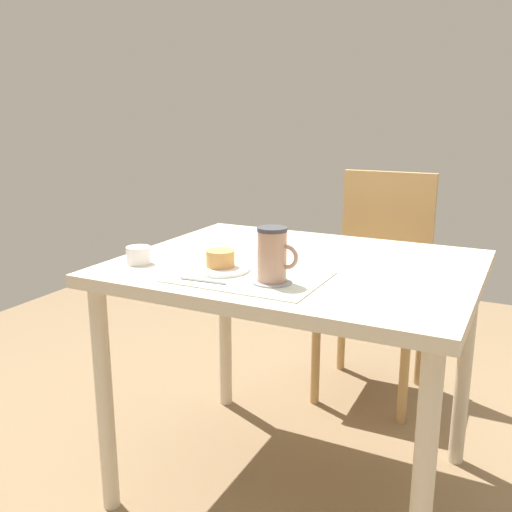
% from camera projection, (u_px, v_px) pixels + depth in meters
% --- Properties ---
extents(ground_plane, '(4.40, 4.40, 0.02)m').
position_uv_depth(ground_plane, '(294.00, 484.00, 1.85)').
color(ground_plane, '#846B4C').
extents(dining_table, '(1.01, 0.82, 0.74)m').
position_uv_depth(dining_table, '(297.00, 291.00, 1.69)').
color(dining_table, beige).
rests_on(dining_table, ground_plane).
extents(wooden_chair, '(0.43, 0.43, 0.92)m').
position_uv_depth(wooden_chair, '(378.00, 277.00, 2.38)').
color(wooden_chair, tan).
rests_on(wooden_chair, ground_plane).
extents(placemat, '(0.39, 0.28, 0.00)m').
position_uv_depth(placemat, '(249.00, 277.00, 1.51)').
color(placemat, silver).
rests_on(placemat, dining_table).
extents(pastry_plate, '(0.16, 0.16, 0.01)m').
position_uv_depth(pastry_plate, '(221.00, 269.00, 1.56)').
color(pastry_plate, white).
rests_on(pastry_plate, placemat).
extents(pastry, '(0.08, 0.08, 0.05)m').
position_uv_depth(pastry, '(220.00, 258.00, 1.55)').
color(pastry, tan).
rests_on(pastry, pastry_plate).
extents(coffee_coaster, '(0.10, 0.10, 0.00)m').
position_uv_depth(coffee_coaster, '(272.00, 282.00, 1.45)').
color(coffee_coaster, '#99999E').
rests_on(coffee_coaster, placemat).
extents(coffee_mug, '(0.11, 0.08, 0.14)m').
position_uv_depth(coffee_mug, '(273.00, 254.00, 1.43)').
color(coffee_mug, tan).
rests_on(coffee_mug, coffee_coaster).
extents(teaspoon, '(0.13, 0.02, 0.01)m').
position_uv_depth(teaspoon, '(203.00, 280.00, 1.46)').
color(teaspoon, silver).
rests_on(teaspoon, placemat).
extents(sugar_bowl, '(0.07, 0.07, 0.05)m').
position_uv_depth(sugar_bowl, '(139.00, 255.00, 1.64)').
color(sugar_bowl, white).
rests_on(sugar_bowl, dining_table).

